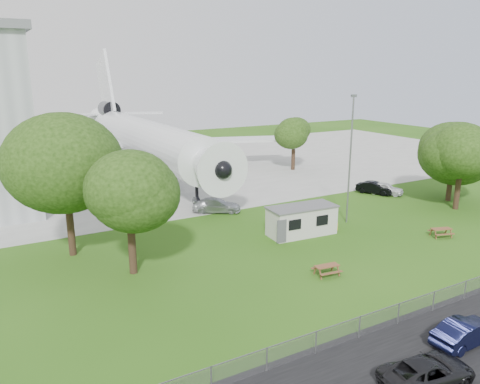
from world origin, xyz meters
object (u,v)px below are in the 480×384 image
site_cabin (302,220)px  picnic_east (440,237)px  picnic_west (326,275)px  car_centre_sedan (466,332)px  airliner (144,138)px

site_cabin → picnic_east: (10.34, -6.56, -1.31)m
picnic_west → picnic_east: bearing=11.8°
picnic_west → car_centre_sedan: bearing=-79.3°
airliner → picnic_west: bearing=-88.9°
airliner → car_centre_sedan: (1.51, -48.59, -4.58)m
site_cabin → picnic_east: 12.32m
site_cabin → picnic_east: site_cabin is taller
car_centre_sedan → site_cabin: bearing=-9.9°
picnic_east → airliner: bearing=130.0°
picnic_west → car_centre_sedan: size_ratio=0.43×
airliner → picnic_east: 40.00m
site_cabin → car_centre_sedan: bearing=-98.8°
airliner → picnic_east: airliner is taller
airliner → car_centre_sedan: 48.83m
picnic_west → picnic_east: same height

